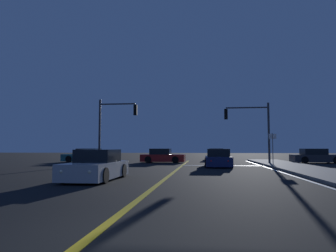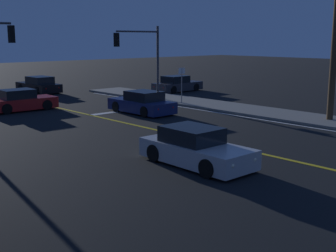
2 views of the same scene
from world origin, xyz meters
name	(u,v)px [view 1 (image 1 of 2)]	position (x,y,z in m)	size (l,w,h in m)	color
ground_plane	(80,246)	(0.00, 0.00, 0.00)	(160.00, 160.00, 0.00)	black
lane_line_center	(169,176)	(0.00, 10.94, 0.01)	(0.20, 37.19, 0.01)	gold
lane_line_edge_right	(298,178)	(6.20, 10.94, 0.01)	(0.16, 37.19, 0.01)	white
stop_bar	(223,166)	(3.22, 20.38, 0.01)	(6.45, 0.50, 0.01)	white
car_following_oncoming_red	(163,157)	(-2.23, 24.83, 0.58)	(4.23, 1.96, 1.34)	maroon
car_parked_curb_navy	(218,159)	(2.77, 18.99, 0.58)	(1.99, 4.45, 1.34)	navy
car_side_waiting_black	(216,155)	(3.08, 32.97, 0.58)	(2.06, 4.64, 1.34)	black
car_mid_block_charcoal	(316,157)	(12.05, 25.70, 0.58)	(4.58, 2.04, 1.34)	#2D2D33
car_lead_oncoming_silver	(96,167)	(-2.99, 8.89, 0.58)	(1.94, 4.37, 1.34)	#B2B5BA
car_far_approaching_teal	(87,156)	(-9.85, 25.01, 0.58)	(4.58, 2.02, 1.34)	#195960
traffic_signal_near_right	(252,123)	(5.83, 22.68, 3.54)	(3.83, 0.28, 5.29)	#38383D
traffic_signal_far_left	(113,121)	(-6.05, 21.28, 3.71)	(3.39, 0.28, 5.60)	#38383D
street_sign_corner	(273,144)	(6.95, 19.88, 1.70)	(0.56, 0.06, 2.54)	slate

